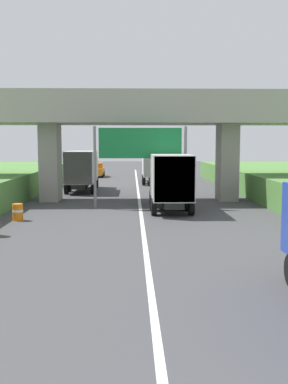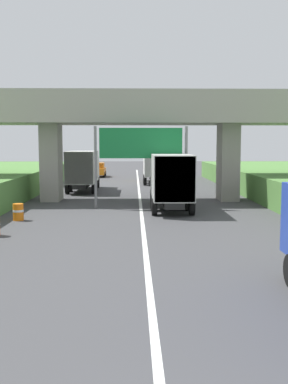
{
  "view_description": "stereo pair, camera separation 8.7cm",
  "coord_description": "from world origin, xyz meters",
  "px_view_note": "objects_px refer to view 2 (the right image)",
  "views": [
    {
      "loc": [
        -0.51,
        -3.6,
        4.1
      ],
      "look_at": [
        0.0,
        15.88,
        2.0
      ],
      "focal_mm": 42.41,
      "sensor_mm": 36.0,
      "label": 1
    },
    {
      "loc": [
        -0.43,
        -3.61,
        4.1
      ],
      "look_at": [
        0.0,
        15.88,
        2.0
      ],
      "focal_mm": 42.41,
      "sensor_mm": 36.0,
      "label": 2
    }
  ],
  "objects_px": {
    "construction_barrel_4": "(18,212)",
    "truck_yellow": "(155,164)",
    "overhead_highway_sign": "(141,148)",
    "car_orange": "(98,170)",
    "truck_silver": "(83,169)",
    "truck_white": "(170,178)"
  },
  "relations": [
    {
      "from": "construction_barrel_4",
      "to": "truck_yellow",
      "type": "bearing_deg",
      "value": 69.65
    },
    {
      "from": "overhead_highway_sign",
      "to": "truck_yellow",
      "type": "height_order",
      "value": "overhead_highway_sign"
    },
    {
      "from": "car_orange",
      "to": "truck_silver",
      "type": "bearing_deg",
      "value": -89.64
    },
    {
      "from": "truck_silver",
      "to": "car_orange",
      "type": "xyz_separation_m",
      "value": [
        -0.1,
        16.52,
        -1.08
      ]
    },
    {
      "from": "overhead_highway_sign",
      "to": "truck_yellow",
      "type": "distance_m",
      "value": 18.1
    },
    {
      "from": "overhead_highway_sign",
      "to": "truck_white",
      "type": "bearing_deg",
      "value": -20.53
    },
    {
      "from": "truck_white",
      "to": "construction_barrel_4",
      "type": "relative_size",
      "value": 8.11
    },
    {
      "from": "truck_silver",
      "to": "construction_barrel_4",
      "type": "height_order",
      "value": "truck_silver"
    },
    {
      "from": "truck_white",
      "to": "truck_silver",
      "type": "xyz_separation_m",
      "value": [
        -6.57,
        11.08,
        0.0
      ]
    },
    {
      "from": "car_orange",
      "to": "construction_barrel_4",
      "type": "height_order",
      "value": "car_orange"
    },
    {
      "from": "truck_yellow",
      "to": "truck_silver",
      "type": "height_order",
      "value": "same"
    },
    {
      "from": "truck_white",
      "to": "truck_silver",
      "type": "bearing_deg",
      "value": 120.66
    },
    {
      "from": "overhead_highway_sign",
      "to": "car_orange",
      "type": "xyz_separation_m",
      "value": [
        -4.88,
        26.93,
        -2.93
      ]
    },
    {
      "from": "overhead_highway_sign",
      "to": "truck_silver",
      "type": "distance_m",
      "value": 11.6
    },
    {
      "from": "car_orange",
      "to": "construction_barrel_4",
      "type": "bearing_deg",
      "value": -93.15
    },
    {
      "from": "truck_yellow",
      "to": "construction_barrel_4",
      "type": "bearing_deg",
      "value": -110.35
    },
    {
      "from": "car_orange",
      "to": "truck_yellow",
      "type": "bearing_deg",
      "value": -53.82
    },
    {
      "from": "overhead_highway_sign",
      "to": "truck_yellow",
      "type": "relative_size",
      "value": 0.81
    },
    {
      "from": "construction_barrel_4",
      "to": "truck_white",
      "type": "bearing_deg",
      "value": 24.56
    },
    {
      "from": "overhead_highway_sign",
      "to": "truck_yellow",
      "type": "xyz_separation_m",
      "value": [
        1.71,
        17.92,
        -1.85
      ]
    },
    {
      "from": "overhead_highway_sign",
      "to": "construction_barrel_4",
      "type": "distance_m",
      "value": 8.67
    },
    {
      "from": "truck_yellow",
      "to": "construction_barrel_4",
      "type": "height_order",
      "value": "truck_yellow"
    }
  ]
}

